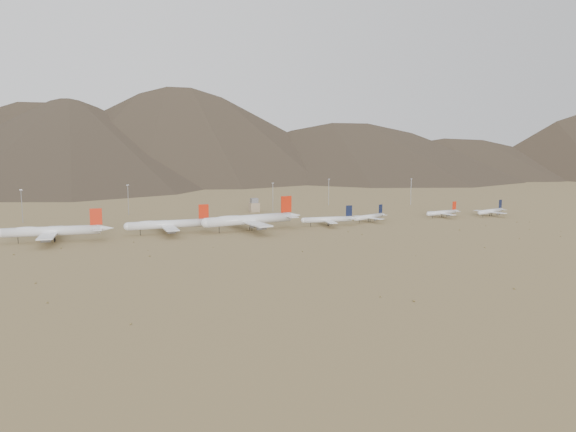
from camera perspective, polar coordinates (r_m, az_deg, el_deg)
name	(u,v)px	position (r m, az deg, el deg)	size (l,w,h in m)	color
ground	(265,235)	(372.86, -2.36, -1.99)	(3000.00, 3000.00, 0.00)	#9F8752
mountain_ridge	(130,98)	(1257.16, -15.73, 11.45)	(4400.00, 1000.00, 300.00)	#4B3E2D
widebody_west	(53,231)	(377.25, -22.78, -1.41)	(67.93, 52.53, 20.19)	silver
widebody_centre	(169,224)	(387.10, -12.03, -0.81)	(63.76, 48.77, 18.93)	silver
widebody_east	(250,219)	(392.17, -3.93, -0.35)	(76.72, 59.66, 22.88)	silver
narrowbody_a	(329,219)	(414.76, 4.16, -0.34)	(44.35, 32.04, 14.65)	silver
narrowbody_b	(370,217)	(438.00, 8.28, -0.07)	(35.81, 26.90, 12.50)	silver
narrowbody_c	(443,213)	(475.75, 15.45, 0.34)	(36.88, 26.99, 12.29)	silver
narrowbody_d	(491,211)	(496.40, 19.94, 0.47)	(37.07, 27.61, 12.70)	silver
control_tower	(254,206)	(494.30, -3.45, 1.04)	(8.00, 8.00, 12.00)	#9D886A
mast_far_west	(22,204)	(473.19, -25.43, 1.08)	(2.00, 0.60, 25.70)	gray
mast_west	(128,198)	(491.50, -15.93, 1.76)	(2.00, 0.60, 25.70)	gray
mast_centre	(273,196)	(493.53, -1.55, 2.08)	(2.00, 0.60, 25.70)	gray
mast_east	(329,191)	(543.98, 4.16, 2.59)	(2.00, 0.60, 25.70)	gray
mast_far_east	(411,190)	(559.79, 12.39, 2.57)	(2.00, 0.60, 25.70)	gray
desert_scrub	(282,264)	(287.39, -0.60, -4.86)	(439.12, 182.72, 0.81)	olive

